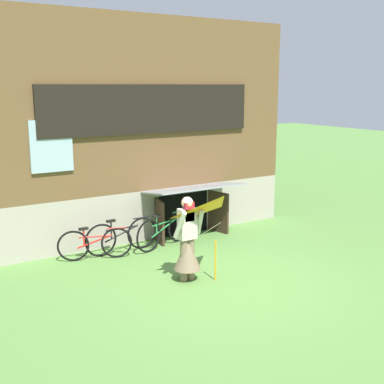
# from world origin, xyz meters

# --- Properties ---
(ground_plane) EXTENTS (60.00, 60.00, 0.00)m
(ground_plane) POSITION_xyz_m (0.00, 0.00, 0.00)
(ground_plane) COLOR #56843D
(log_house) EXTENTS (7.78, 5.68, 5.29)m
(log_house) POSITION_xyz_m (0.00, 5.28, 2.64)
(log_house) COLOR #ADA393
(log_house) RESTS_ON ground_plane
(person) EXTENTS (0.61, 0.53, 1.66)m
(person) POSITION_xyz_m (-0.64, 0.32, 0.70)
(person) COLOR #7F6B51
(person) RESTS_ON ground_plane
(kite) EXTENTS (1.09, 1.19, 1.57)m
(kite) POSITION_xyz_m (-0.23, -0.29, 1.30)
(kite) COLOR orange
(kite) RESTS_ON ground_plane
(bicycle_green) EXTENTS (1.72, 0.61, 0.82)m
(bicycle_green) POSITION_xyz_m (-0.03, 2.36, 0.40)
(bicycle_green) COLOR black
(bicycle_green) RESTS_ON ground_plane
(bicycle_black) EXTENTS (1.76, 0.08, 0.80)m
(bicycle_black) POSITION_xyz_m (-1.04, 2.50, 0.39)
(bicycle_black) COLOR black
(bicycle_black) RESTS_ON ground_plane
(bicycle_red) EXTENTS (1.54, 0.53, 0.73)m
(bicycle_red) POSITION_xyz_m (-1.72, 2.37, 0.36)
(bicycle_red) COLOR black
(bicycle_red) RESTS_ON ground_plane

